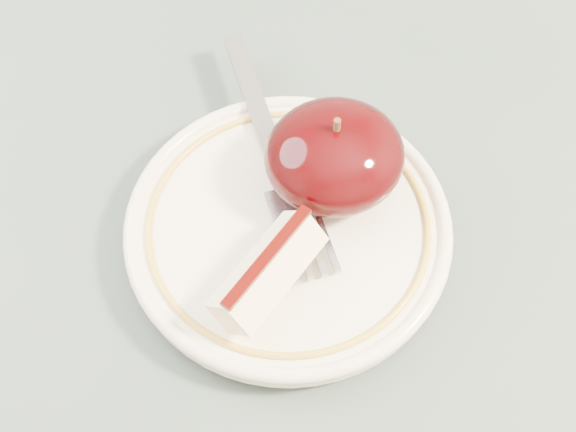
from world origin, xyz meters
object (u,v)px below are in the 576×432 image
object	(u,v)px
plate	(288,228)
apple_half	(334,156)
table	(336,306)
fork	(274,153)

from	to	relation	value
plate	apple_half	size ratio (longest dim) A/B	2.35
table	plate	world-z (taller)	plate
apple_half	fork	xyz separation A→B (m)	(-0.03, 0.03, -0.02)
plate	fork	world-z (taller)	fork
fork	plate	bearing A→B (deg)	173.66
table	apple_half	distance (m)	0.13
plate	apple_half	world-z (taller)	apple_half
table	fork	world-z (taller)	fork
apple_half	fork	world-z (taller)	apple_half
table	apple_half	xyz separation A→B (m)	(0.00, 0.03, 0.13)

